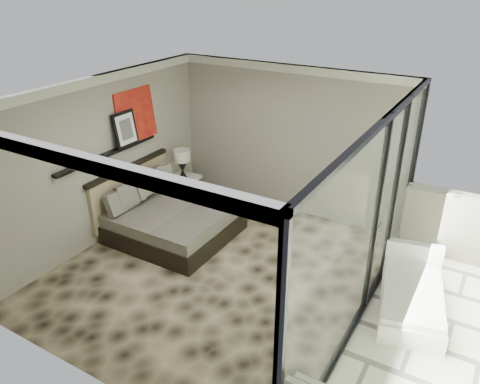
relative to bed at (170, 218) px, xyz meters
The scene contains 13 objects.
floor 1.48m from the bed, 22.12° to the right, with size 5.00×5.00×0.00m, color black.
ceiling 2.86m from the bed, 22.12° to the right, with size 4.50×5.00×0.02m, color silver.
back_wall 2.60m from the bed, 55.59° to the left, with size 4.50×0.02×2.80m, color gray.
left_wall 1.51m from the bed, 149.09° to the right, with size 0.02×5.00×2.80m, color gray.
glass_wall 3.78m from the bed, ahead, with size 0.08×5.00×2.80m, color white.
terrace_slab 5.13m from the bed, ahead, with size 3.00×5.00×0.12m, color beige.
picture_ledge 1.52m from the bed, 152.40° to the right, with size 0.12×2.20×0.05m, color black.
bed is the anchor object (origin of this frame).
nightstand 1.35m from the bed, 116.72° to the left, with size 0.56×0.56×0.56m, color black.
table_lamp 1.40m from the bed, 115.79° to the left, with size 0.33×0.33×0.60m.
abstract_canvas 1.89m from the bed, 160.01° to the left, with size 0.04×0.90×0.90m, color #B24B0F.
framed_print 1.71m from the bed, behind, with size 0.03×0.50×0.60m, color black.
lounger 4.14m from the bed, ahead, with size 1.14×1.76×0.64m.
Camera 1 is at (3.41, -5.05, 4.27)m, focal length 35.00 mm.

